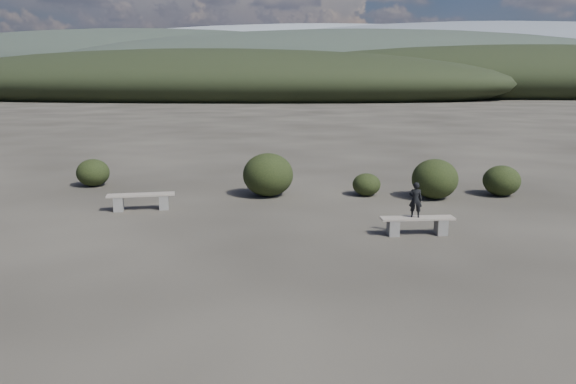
# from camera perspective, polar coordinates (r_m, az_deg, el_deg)

# --- Properties ---
(ground) EXTENTS (1200.00, 1200.00, 0.00)m
(ground) POSITION_cam_1_polar(r_m,az_deg,el_deg) (9.98, -1.52, -10.24)
(ground) COLOR #292520
(ground) RESTS_ON ground
(bench_left) EXTENTS (1.91, 0.91, 0.47)m
(bench_left) POSITION_cam_1_polar(r_m,az_deg,el_deg) (16.49, -14.69, -0.81)
(bench_left) COLOR slate
(bench_left) RESTS_ON ground
(bench_right) EXTENTS (1.79, 0.66, 0.44)m
(bench_right) POSITION_cam_1_polar(r_m,az_deg,el_deg) (13.80, 12.99, -3.20)
(bench_right) COLOR slate
(bench_right) RESTS_ON ground
(seated_person) EXTENTS (0.33, 0.24, 0.85)m
(seated_person) POSITION_cam_1_polar(r_m,az_deg,el_deg) (13.64, 12.83, -0.77)
(seated_person) COLOR black
(seated_person) RESTS_ON bench_right
(shrub_b) EXTENTS (1.60, 1.60, 1.37)m
(shrub_b) POSITION_cam_1_polar(r_m,az_deg,el_deg) (17.80, -2.04, 1.77)
(shrub_b) COLOR black
(shrub_b) RESTS_ON ground
(shrub_c) EXTENTS (0.90, 0.90, 0.72)m
(shrub_c) POSITION_cam_1_polar(r_m,az_deg,el_deg) (18.08, 7.98, 0.76)
(shrub_c) COLOR black
(shrub_c) RESTS_ON ground
(shrub_d) EXTENTS (1.42, 1.42, 1.24)m
(shrub_d) POSITION_cam_1_polar(r_m,az_deg,el_deg) (18.00, 14.69, 1.29)
(shrub_d) COLOR black
(shrub_d) RESTS_ON ground
(shrub_e) EXTENTS (1.17, 1.17, 0.97)m
(shrub_e) POSITION_cam_1_polar(r_m,az_deg,el_deg) (19.12, 20.89, 1.08)
(shrub_e) COLOR black
(shrub_e) RESTS_ON ground
(shrub_f) EXTENTS (1.12, 1.12, 0.95)m
(shrub_f) POSITION_cam_1_polar(r_m,az_deg,el_deg) (20.62, -19.20, 1.87)
(shrub_f) COLOR black
(shrub_f) RESTS_ON ground
(mountain_ridges) EXTENTS (500.00, 400.00, 56.00)m
(mountain_ridges) POSITION_cam_1_polar(r_m,az_deg,el_deg) (348.44, 4.45, 12.67)
(mountain_ridges) COLOR black
(mountain_ridges) RESTS_ON ground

